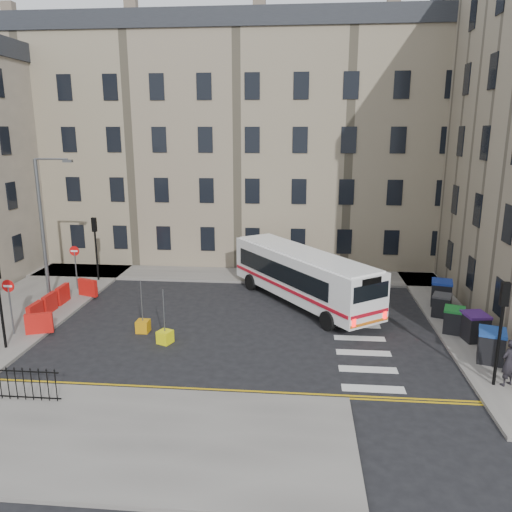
% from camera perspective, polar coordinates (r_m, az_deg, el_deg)
% --- Properties ---
extents(ground, '(120.00, 120.00, 0.00)m').
position_cam_1_polar(ground, '(25.52, 2.41, -7.99)').
color(ground, black).
rests_on(ground, ground).
extents(pavement_north, '(36.00, 3.20, 0.15)m').
position_cam_1_polar(pavement_north, '(34.33, -6.91, -2.07)').
color(pavement_north, slate).
rests_on(pavement_north, ground).
extents(pavement_east, '(2.40, 26.00, 0.15)m').
position_cam_1_polar(pavement_east, '(30.26, 20.17, -5.12)').
color(pavement_east, slate).
rests_on(pavement_east, ground).
extents(pavement_west, '(6.00, 22.00, 0.15)m').
position_cam_1_polar(pavement_west, '(30.41, -24.99, -5.50)').
color(pavement_west, slate).
rests_on(pavement_west, ground).
extents(pavement_sw, '(20.00, 6.00, 0.15)m').
position_cam_1_polar(pavement_sw, '(18.49, -22.85, -18.14)').
color(pavement_sw, slate).
rests_on(pavement_sw, ground).
extents(terrace_north, '(38.30, 10.80, 17.20)m').
position_cam_1_polar(terrace_north, '(39.95, -6.62, 12.66)').
color(terrace_north, gray).
rests_on(terrace_north, ground).
extents(traffic_light_east, '(0.28, 0.22, 4.10)m').
position_cam_1_polar(traffic_light_east, '(20.73, 26.29, -6.37)').
color(traffic_light_east, black).
rests_on(traffic_light_east, pavement_east).
extents(traffic_light_nw, '(0.28, 0.22, 4.10)m').
position_cam_1_polar(traffic_light_nw, '(33.52, -17.89, 1.87)').
color(traffic_light_nw, black).
rests_on(traffic_light_nw, pavement_west).
extents(streetlamp, '(0.50, 0.22, 8.14)m').
position_cam_1_polar(streetlamp, '(29.71, -23.23, 2.78)').
color(streetlamp, '#595B5E').
rests_on(streetlamp, pavement_west).
extents(no_entry_north, '(0.60, 0.08, 3.00)m').
position_cam_1_polar(no_entry_north, '(32.12, -19.98, -0.28)').
color(no_entry_north, '#595B5E').
rests_on(no_entry_north, pavement_west).
extents(no_entry_south, '(0.60, 0.08, 3.00)m').
position_cam_1_polar(no_entry_south, '(26.22, -26.37, -4.07)').
color(no_entry_south, '#595B5E').
rests_on(no_entry_south, pavement_west).
extents(roadworks_barriers, '(1.66, 6.26, 1.00)m').
position_cam_1_polar(roadworks_barriers, '(28.79, -21.87, -5.04)').
color(roadworks_barriers, red).
rests_on(roadworks_barriers, pavement_west).
extents(bus, '(8.43, 10.28, 2.98)m').
position_cam_1_polar(bus, '(28.26, 5.31, -2.12)').
color(bus, white).
rests_on(bus, ground).
extents(wheelie_bin_a, '(1.40, 1.50, 1.36)m').
position_cam_1_polar(wheelie_bin_a, '(23.48, 25.29, -9.23)').
color(wheelie_bin_a, black).
rests_on(wheelie_bin_a, pavement_east).
extents(wheelie_bin_b, '(1.19, 1.32, 1.29)m').
position_cam_1_polar(wheelie_bin_b, '(25.42, 23.71, -7.38)').
color(wheelie_bin_b, black).
rests_on(wheelie_bin_b, pavement_east).
extents(wheelie_bin_c, '(1.24, 1.33, 1.20)m').
position_cam_1_polar(wheelie_bin_c, '(26.01, 21.67, -6.80)').
color(wheelie_bin_c, black).
rests_on(wheelie_bin_c, pavement_east).
extents(wheelie_bin_d, '(1.23, 1.31, 1.16)m').
position_cam_1_polar(wheelie_bin_d, '(27.98, 20.45, -5.27)').
color(wheelie_bin_d, black).
rests_on(wheelie_bin_d, pavement_east).
extents(wheelie_bin_e, '(1.36, 1.47, 1.38)m').
position_cam_1_polar(wheelie_bin_e, '(29.68, 20.41, -3.94)').
color(wheelie_bin_e, black).
rests_on(wheelie_bin_e, pavement_east).
extents(pedestrian, '(0.82, 0.73, 1.87)m').
position_cam_1_polar(pedestrian, '(21.54, 26.91, -10.81)').
color(pedestrian, black).
rests_on(pedestrian, pavement_east).
extents(bollard_yellow, '(0.79, 0.79, 0.60)m').
position_cam_1_polar(bollard_yellow, '(23.84, -10.35, -9.08)').
color(bollard_yellow, yellow).
rests_on(bollard_yellow, ground).
extents(bollard_chevron, '(0.62, 0.62, 0.60)m').
position_cam_1_polar(bollard_chevron, '(25.28, -12.78, -7.83)').
color(bollard_chevron, orange).
rests_on(bollard_chevron, ground).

